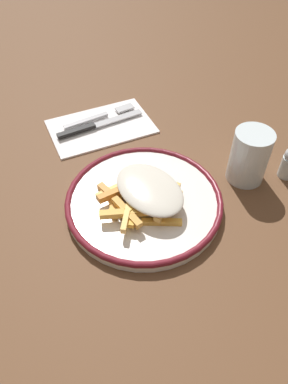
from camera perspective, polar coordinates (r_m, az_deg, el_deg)
ground_plane at (r=0.69m, az=-0.00°, el=-2.09°), size 2.60×2.60×0.00m
plate at (r=0.68m, az=-0.00°, el=-1.43°), size 0.29×0.29×0.02m
fries_heap at (r=0.66m, az=0.11°, el=-0.16°), size 0.16×0.16×0.04m
napkin at (r=0.87m, az=-6.74°, el=10.24°), size 0.17×0.24×0.01m
fork at (r=0.89m, az=-6.79°, el=11.76°), size 0.02×0.18×0.01m
knife at (r=0.86m, az=-7.95°, el=10.24°), size 0.02×0.21×0.01m
water_glass at (r=0.73m, az=16.16°, el=5.38°), size 0.07×0.07×0.11m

